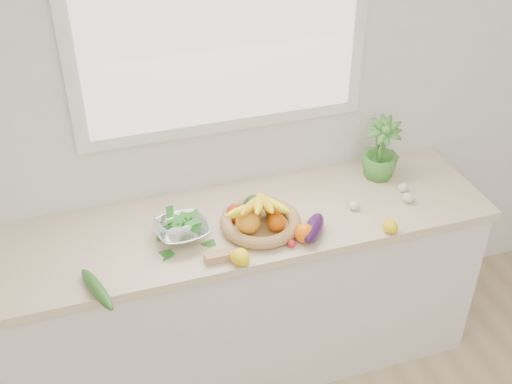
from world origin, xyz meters
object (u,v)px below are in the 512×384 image
object	(u,v)px
fruit_basket	(260,218)
apple	(235,214)
cucumber	(97,289)
potted_herb	(381,150)
eggplant	(313,228)
colander_with_spinach	(182,228)

from	to	relation	value
fruit_basket	apple	bearing A→B (deg)	139.88
cucumber	potted_herb	distance (m)	1.46
cucumber	fruit_basket	distance (m)	0.75
potted_herb	apple	bearing A→B (deg)	-170.00
cucumber	potted_herb	bearing A→B (deg)	16.56
apple	eggplant	bearing A→B (deg)	-34.45
apple	potted_herb	size ratio (longest dim) A/B	0.26
potted_herb	colander_with_spinach	distance (m)	1.03
colander_with_spinach	fruit_basket	bearing A→B (deg)	-4.38
colander_with_spinach	potted_herb	bearing A→B (deg)	10.37
eggplant	fruit_basket	bearing A→B (deg)	148.38
potted_herb	colander_with_spinach	bearing A→B (deg)	-169.63
apple	eggplant	xyz separation A→B (m)	(0.29, -0.20, -0.00)
cucumber	colander_with_spinach	world-z (taller)	colander_with_spinach
apple	potted_herb	xyz separation A→B (m)	(0.77, 0.14, 0.11)
apple	colander_with_spinach	xyz separation A→B (m)	(-0.25, -0.05, 0.02)
potted_herb	colander_with_spinach	xyz separation A→B (m)	(-1.01, -0.19, -0.09)
eggplant	colander_with_spinach	xyz separation A→B (m)	(-0.54, 0.15, 0.02)
potted_herb	fruit_basket	bearing A→B (deg)	-162.67
fruit_basket	colander_with_spinach	xyz separation A→B (m)	(-0.34, 0.03, 0.01)
eggplant	cucumber	xyz separation A→B (m)	(-0.92, -0.08, -0.01)
eggplant	cucumber	size ratio (longest dim) A/B	0.72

